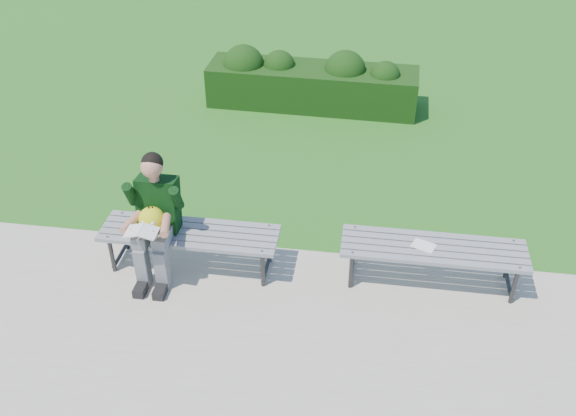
{
  "coord_description": "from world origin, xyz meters",
  "views": [
    {
      "loc": [
        1.11,
        -5.36,
        4.36
      ],
      "look_at": [
        0.36,
        -0.24,
        0.73
      ],
      "focal_mm": 40.0,
      "sensor_mm": 36.0,
      "label": 1
    }
  ],
  "objects_px": {
    "hedge": "(309,81)",
    "bench_left": "(190,236)",
    "bench_right": "(433,251)",
    "paper_sheet": "(424,246)",
    "seated_boy": "(155,215)"
  },
  "relations": [
    {
      "from": "bench_left",
      "to": "bench_right",
      "type": "relative_size",
      "value": 1.0
    },
    {
      "from": "hedge",
      "to": "seated_boy",
      "type": "xyz_separation_m",
      "value": [
        -1.04,
        -4.1,
        0.33
      ]
    },
    {
      "from": "hedge",
      "to": "bench_right",
      "type": "bearing_deg",
      "value": -66.66
    },
    {
      "from": "bench_right",
      "to": "seated_boy",
      "type": "height_order",
      "value": "seated_boy"
    },
    {
      "from": "paper_sheet",
      "to": "bench_right",
      "type": "bearing_deg",
      "value": 0.0
    },
    {
      "from": "bench_right",
      "to": "seated_boy",
      "type": "distance_m",
      "value": 2.75
    },
    {
      "from": "hedge",
      "to": "seated_boy",
      "type": "height_order",
      "value": "seated_boy"
    },
    {
      "from": "bench_left",
      "to": "paper_sheet",
      "type": "xyz_separation_m",
      "value": [
        2.33,
        0.1,
        0.06
      ]
    },
    {
      "from": "paper_sheet",
      "to": "hedge",
      "type": "bearing_deg",
      "value": 112.1
    },
    {
      "from": "hedge",
      "to": "bench_left",
      "type": "relative_size",
      "value": 1.75
    },
    {
      "from": "paper_sheet",
      "to": "bench_left",
      "type": "bearing_deg",
      "value": -177.43
    },
    {
      "from": "bench_left",
      "to": "bench_right",
      "type": "bearing_deg",
      "value": 2.46
    },
    {
      "from": "bench_right",
      "to": "paper_sheet",
      "type": "distance_m",
      "value": 0.12
    },
    {
      "from": "bench_left",
      "to": "hedge",
      "type": "bearing_deg",
      "value": 79.52
    },
    {
      "from": "seated_boy",
      "to": "paper_sheet",
      "type": "relative_size",
      "value": 4.96
    }
  ]
}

